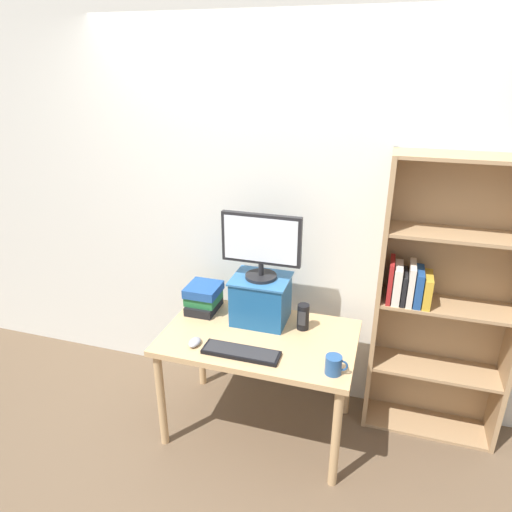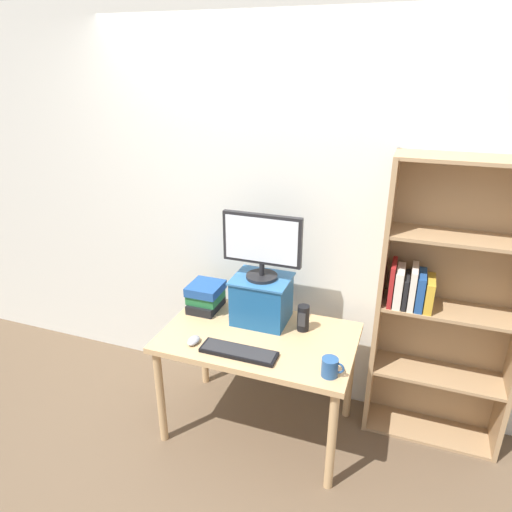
% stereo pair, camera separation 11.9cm
% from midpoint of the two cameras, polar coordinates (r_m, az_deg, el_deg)
% --- Properties ---
extents(ground_plane, '(12.00, 12.00, 0.00)m').
position_cam_midpoint_polar(ground_plane, '(3.22, -0.78, -20.47)').
color(ground_plane, brown).
extents(back_wall, '(7.00, 0.08, 2.60)m').
position_cam_midpoint_polar(back_wall, '(2.98, 2.12, 5.04)').
color(back_wall, silver).
rests_on(back_wall, ground_plane).
extents(desk, '(1.16, 0.71, 0.71)m').
position_cam_midpoint_polar(desk, '(2.83, -0.84, -11.28)').
color(desk, tan).
rests_on(desk, ground_plane).
extents(bookshelf_unit, '(0.80, 0.28, 1.78)m').
position_cam_midpoint_polar(bookshelf_unit, '(2.91, 21.04, -5.38)').
color(bookshelf_unit, tan).
rests_on(bookshelf_unit, ground_plane).
extents(riser_box, '(0.35, 0.30, 0.30)m').
position_cam_midpoint_polar(riser_box, '(2.86, -0.58, -5.31)').
color(riser_box, '#195189').
rests_on(riser_box, desk).
extents(computer_monitor, '(0.49, 0.19, 0.41)m').
position_cam_midpoint_polar(computer_monitor, '(2.70, -0.62, 1.53)').
color(computer_monitor, black).
rests_on(computer_monitor, riser_box).
extents(keyboard, '(0.44, 0.13, 0.02)m').
position_cam_midpoint_polar(keyboard, '(2.62, -3.20, -11.94)').
color(keyboard, black).
rests_on(keyboard, desk).
extents(computer_mouse, '(0.06, 0.10, 0.04)m').
position_cam_midpoint_polar(computer_mouse, '(2.72, -8.94, -10.60)').
color(computer_mouse, '#99999E').
rests_on(computer_mouse, desk).
extents(book_stack, '(0.21, 0.24, 0.18)m').
position_cam_midpoint_polar(book_stack, '(3.03, -7.68, -5.17)').
color(book_stack, black).
rests_on(book_stack, desk).
extents(coffee_mug, '(0.12, 0.09, 0.10)m').
position_cam_midpoint_polar(coffee_mug, '(2.48, 8.33, -13.34)').
color(coffee_mug, '#234C84').
rests_on(coffee_mug, desk).
extents(desk_speaker, '(0.07, 0.08, 0.17)m').
position_cam_midpoint_polar(desk_speaker, '(2.81, 4.70, -7.61)').
color(desk_speaker, black).
rests_on(desk_speaker, desk).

